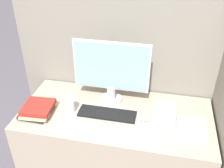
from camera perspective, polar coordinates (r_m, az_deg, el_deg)
The scene contains 10 objects.
cubicle_panel_rear at distance 2.36m, azimuth 2.68°, elevation 1.86°, with size 1.92×0.04×1.68m.
cubicle_panel_right at distance 2.09m, azimuth 23.13°, elevation -5.63°, with size 0.04×0.78×1.68m.
desk at distance 2.34m, azimuth 0.69°, elevation -13.21°, with size 1.52×0.72×0.72m.
monitor at distance 2.10m, azimuth -0.18°, elevation 2.66°, with size 0.62×0.18×0.53m.
keyboard at distance 2.08m, azimuth -1.06°, elevation -6.48°, with size 0.45×0.14×0.02m.
mouse at distance 2.03m, azimuth 7.05°, elevation -7.54°, with size 0.06×0.04×0.03m.
coffee_cup at distance 2.11m, azimuth -9.15°, elevation -4.60°, with size 0.09×0.09×0.11m.
book_stack at distance 2.15m, azimuth -15.93°, elevation -5.36°, with size 0.25×0.26×0.08m.
desk_telephone at distance 2.08m, azimuth 11.38°, elevation -5.83°, with size 0.16×0.19×0.12m.
paper_pile at distance 2.03m, azimuth 17.04°, elevation -9.32°, with size 0.22×0.27×0.02m.
Camera 1 is at (0.32, -1.25, 2.03)m, focal length 42.00 mm.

